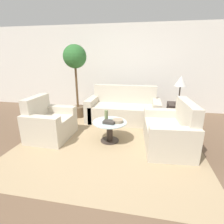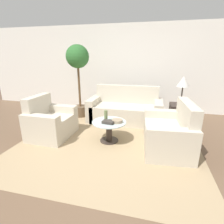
{
  "view_description": "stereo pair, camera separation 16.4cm",
  "coord_description": "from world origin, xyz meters",
  "px_view_note": "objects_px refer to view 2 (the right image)",
  "views": [
    {
      "loc": [
        0.67,
        -2.58,
        1.68
      ],
      "look_at": [
        0.01,
        0.86,
        0.55
      ],
      "focal_mm": 28.0,
      "sensor_mm": 36.0,
      "label": 1
    },
    {
      "loc": [
        0.83,
        -2.54,
        1.68
      ],
      "look_at": [
        0.01,
        0.86,
        0.55
      ],
      "focal_mm": 28.0,
      "sensor_mm": 36.0,
      "label": 2
    }
  ],
  "objects_px": {
    "coffee_table": "(109,129)",
    "bowl": "(117,121)",
    "armchair": "(50,123)",
    "loveseat": "(171,134)",
    "sofa_main": "(125,110)",
    "potted_plant": "(78,67)",
    "book_stack": "(108,122)",
    "vase": "(106,116)",
    "table_lamp": "(183,83)"
  },
  "relations": [
    {
      "from": "table_lamp",
      "to": "book_stack",
      "type": "height_order",
      "value": "table_lamp"
    },
    {
      "from": "armchair",
      "to": "loveseat",
      "type": "height_order",
      "value": "loveseat"
    },
    {
      "from": "armchair",
      "to": "bowl",
      "type": "distance_m",
      "value": 1.49
    },
    {
      "from": "potted_plant",
      "to": "coffee_table",
      "type": "bearing_deg",
      "value": -48.33
    },
    {
      "from": "armchair",
      "to": "vase",
      "type": "distance_m",
      "value": 1.26
    },
    {
      "from": "table_lamp",
      "to": "potted_plant",
      "type": "distance_m",
      "value": 2.71
    },
    {
      "from": "armchair",
      "to": "bowl",
      "type": "height_order",
      "value": "armchair"
    },
    {
      "from": "armchair",
      "to": "table_lamp",
      "type": "relative_size",
      "value": 1.41
    },
    {
      "from": "sofa_main",
      "to": "potted_plant",
      "type": "distance_m",
      "value": 1.72
    },
    {
      "from": "table_lamp",
      "to": "loveseat",
      "type": "bearing_deg",
      "value": -103.5
    },
    {
      "from": "sofa_main",
      "to": "book_stack",
      "type": "height_order",
      "value": "sofa_main"
    },
    {
      "from": "loveseat",
      "to": "table_lamp",
      "type": "bearing_deg",
      "value": 161.74
    },
    {
      "from": "potted_plant",
      "to": "book_stack",
      "type": "xyz_separation_m",
      "value": [
        1.22,
        -1.45,
        -0.93
      ]
    },
    {
      "from": "coffee_table",
      "to": "bowl",
      "type": "distance_m",
      "value": 0.24
    },
    {
      "from": "potted_plant",
      "to": "book_stack",
      "type": "distance_m",
      "value": 2.11
    },
    {
      "from": "armchair",
      "to": "bowl",
      "type": "relative_size",
      "value": 4.45
    },
    {
      "from": "sofa_main",
      "to": "loveseat",
      "type": "bearing_deg",
      "value": -50.29
    },
    {
      "from": "sofa_main",
      "to": "table_lamp",
      "type": "height_order",
      "value": "table_lamp"
    },
    {
      "from": "sofa_main",
      "to": "bowl",
      "type": "xyz_separation_m",
      "value": [
        0.04,
        -1.27,
        0.16
      ]
    },
    {
      "from": "sofa_main",
      "to": "coffee_table",
      "type": "relative_size",
      "value": 2.76
    },
    {
      "from": "coffee_table",
      "to": "sofa_main",
      "type": "bearing_deg",
      "value": 84.57
    },
    {
      "from": "sofa_main",
      "to": "loveseat",
      "type": "xyz_separation_m",
      "value": [
        1.07,
        -1.29,
        -0.0
      ]
    },
    {
      "from": "table_lamp",
      "to": "sofa_main",
      "type": "bearing_deg",
      "value": 176.46
    },
    {
      "from": "coffee_table",
      "to": "potted_plant",
      "type": "relative_size",
      "value": 0.35
    },
    {
      "from": "table_lamp",
      "to": "book_stack",
      "type": "bearing_deg",
      "value": -139.19
    },
    {
      "from": "bowl",
      "to": "book_stack",
      "type": "xyz_separation_m",
      "value": [
        -0.16,
        -0.09,
        -0.0
      ]
    },
    {
      "from": "loveseat",
      "to": "table_lamp",
      "type": "xyz_separation_m",
      "value": [
        0.29,
        1.2,
        0.79
      ]
    },
    {
      "from": "sofa_main",
      "to": "armchair",
      "type": "bearing_deg",
      "value": -137.18
    },
    {
      "from": "vase",
      "to": "bowl",
      "type": "height_order",
      "value": "vase"
    },
    {
      "from": "potted_plant",
      "to": "book_stack",
      "type": "relative_size",
      "value": 8.16
    },
    {
      "from": "coffee_table",
      "to": "book_stack",
      "type": "xyz_separation_m",
      "value": [
        0.01,
        -0.09,
        0.18
      ]
    },
    {
      "from": "armchair",
      "to": "potted_plant",
      "type": "relative_size",
      "value": 0.48
    },
    {
      "from": "table_lamp",
      "to": "potted_plant",
      "type": "xyz_separation_m",
      "value": [
        -2.69,
        0.18,
        0.3
      ]
    },
    {
      "from": "armchair",
      "to": "coffee_table",
      "type": "distance_m",
      "value": 1.31
    },
    {
      "from": "armchair",
      "to": "loveseat",
      "type": "xyz_separation_m",
      "value": [
        2.5,
        0.04,
        0.0
      ]
    },
    {
      "from": "book_stack",
      "to": "armchair",
      "type": "bearing_deg",
      "value": -174.17
    },
    {
      "from": "table_lamp",
      "to": "potted_plant",
      "type": "height_order",
      "value": "potted_plant"
    },
    {
      "from": "coffee_table",
      "to": "table_lamp",
      "type": "distance_m",
      "value": 2.06
    },
    {
      "from": "bowl",
      "to": "book_stack",
      "type": "height_order",
      "value": "bowl"
    },
    {
      "from": "vase",
      "to": "book_stack",
      "type": "height_order",
      "value": "vase"
    },
    {
      "from": "coffee_table",
      "to": "table_lamp",
      "type": "bearing_deg",
      "value": 38.66
    },
    {
      "from": "bowl",
      "to": "book_stack",
      "type": "bearing_deg",
      "value": -150.79
    },
    {
      "from": "coffee_table",
      "to": "vase",
      "type": "relative_size",
      "value": 3.07
    },
    {
      "from": "bowl",
      "to": "book_stack",
      "type": "relative_size",
      "value": 0.89
    },
    {
      "from": "armchair",
      "to": "vase",
      "type": "bearing_deg",
      "value": -84.49
    },
    {
      "from": "coffee_table",
      "to": "bowl",
      "type": "relative_size",
      "value": 3.2
    },
    {
      "from": "bowl",
      "to": "table_lamp",
      "type": "bearing_deg",
      "value": 41.99
    },
    {
      "from": "armchair",
      "to": "coffee_table",
      "type": "relative_size",
      "value": 1.39
    },
    {
      "from": "loveseat",
      "to": "bowl",
      "type": "distance_m",
      "value": 1.04
    },
    {
      "from": "loveseat",
      "to": "bowl",
      "type": "bearing_deg",
      "value": -95.93
    }
  ]
}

